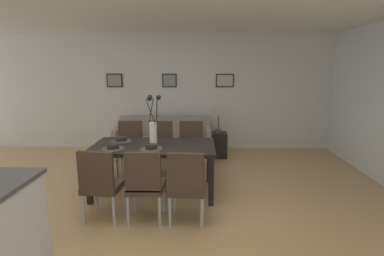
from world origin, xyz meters
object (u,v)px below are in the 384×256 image
(dining_chair_mid_right, at_px, (191,145))
(framed_picture_left, at_px, (115,80))
(dining_chair_near_left, at_px, (101,181))
(bowl_near_right, at_px, (121,139))
(dining_chair_far_left, at_px, (145,182))
(sofa, at_px, (164,143))
(dining_chair_mid_left, at_px, (187,183))
(dining_table, at_px, (154,150))
(bowl_far_left, at_px, (151,146))
(framed_picture_center, at_px, (169,81))
(bowl_near_left, at_px, (113,146))
(side_table, at_px, (218,145))
(table_lamp, at_px, (219,115))
(centerpiece_vase, at_px, (153,126))
(dining_chair_near_right, at_px, (130,144))
(dining_chair_far_right, at_px, (160,145))
(framed_picture_right, at_px, (225,81))

(dining_chair_mid_right, bearing_deg, framed_picture_left, 137.35)
(dining_chair_near_left, height_order, bowl_near_right, dining_chair_near_left)
(dining_chair_far_left, relative_size, sofa, 0.46)
(dining_chair_near_left, bearing_deg, dining_chair_mid_left, -1.74)
(dining_table, distance_m, sofa, 1.95)
(bowl_far_left, xyz_separation_m, framed_picture_center, (0.00, 2.74, 0.78))
(dining_chair_near_left, xyz_separation_m, bowl_near_left, (-0.02, 0.65, 0.27))
(side_table, bearing_deg, dining_chair_mid_right, -119.88)
(dining_table, distance_m, dining_chair_mid_left, 1.05)
(bowl_far_left, bearing_deg, side_table, 62.31)
(table_lamp, bearing_deg, framed_picture_center, 146.90)
(sofa, bearing_deg, side_table, -4.44)
(dining_chair_mid_right, relative_size, side_table, 1.77)
(dining_chair_far_left, xyz_separation_m, framed_picture_left, (-1.26, 3.39, 1.05))
(centerpiece_vase, height_order, bowl_near_right, centerpiece_vase)
(sofa, distance_m, side_table, 1.15)
(dining_table, distance_m, framed_picture_left, 2.95)
(centerpiece_vase, bearing_deg, dining_chair_far_left, -88.92)
(dining_chair_mid_left, bearing_deg, sofa, 102.17)
(bowl_far_left, bearing_deg, dining_chair_near_right, 117.05)
(table_lamp, bearing_deg, dining_chair_far_right, -138.91)
(side_table, bearing_deg, dining_chair_near_left, -120.63)
(sofa, bearing_deg, bowl_near_left, -102.24)
(framed_picture_left, bearing_deg, dining_chair_far_right, -53.42)
(bowl_near_left, bearing_deg, bowl_near_right, 90.00)
(dining_table, xyz_separation_m, dining_chair_far_left, (0.02, -0.87, -0.15))
(dining_chair_far_left, height_order, side_table, dining_chair_far_left)
(centerpiece_vase, bearing_deg, dining_chair_mid_left, -59.64)
(dining_chair_mid_right, height_order, table_lamp, table_lamp)
(dining_chair_mid_left, height_order, bowl_far_left, dining_chair_mid_left)
(dining_chair_far_right, height_order, bowl_far_left, dining_chair_far_right)
(bowl_far_left, relative_size, framed_picture_center, 0.52)
(bowl_near_left, bearing_deg, dining_chair_far_left, -49.65)
(framed_picture_left, bearing_deg, dining_chair_far_left, -69.65)
(dining_chair_far_left, bearing_deg, framed_picture_left, 110.35)
(dining_chair_far_right, height_order, framed_picture_center, framed_picture_center)
(dining_chair_far_left, distance_m, framed_picture_left, 3.77)
(dining_chair_mid_right, xyz_separation_m, side_table, (0.54, 0.94, -0.25))
(bowl_near_right, xyz_separation_m, framed_picture_center, (0.54, 2.30, 0.78))
(side_table, height_order, table_lamp, table_lamp)
(dining_chair_far_left, distance_m, sofa, 2.80)
(dining_chair_near_left, relative_size, framed_picture_right, 2.28)
(dining_table, distance_m, bowl_near_left, 0.59)
(dining_table, relative_size, bowl_far_left, 10.59)
(dining_chair_near_right, distance_m, dining_chair_mid_right, 1.09)
(bowl_near_right, height_order, bowl_far_left, same)
(table_lamp, bearing_deg, dining_chair_near_right, -149.90)
(bowl_near_right, relative_size, sofa, 0.09)
(dining_chair_near_left, bearing_deg, dining_chair_mid_right, 58.97)
(dining_chair_mid_right, height_order, framed_picture_right, framed_picture_right)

